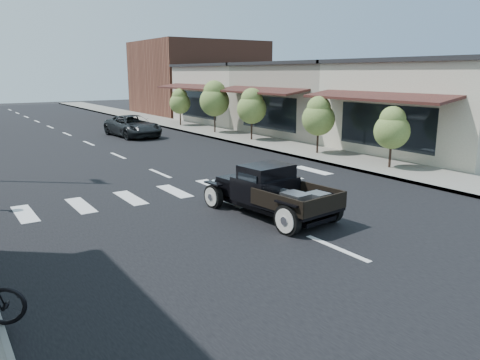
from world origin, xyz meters
TOP-DOWN VIEW (x-y plane):
  - ground at (0.00, 0.00)m, footprint 120.00×120.00m
  - road at (0.00, 15.00)m, footprint 14.00×80.00m
  - road_markings at (0.00, 10.00)m, footprint 12.00×60.00m
  - sidewalk_right at (8.50, 15.00)m, footprint 3.00×80.00m
  - storefront_near at (15.00, 4.00)m, footprint 10.00×9.00m
  - storefront_mid at (15.00, 13.00)m, footprint 10.00×9.00m
  - storefront_far at (15.00, 22.00)m, footprint 10.00×9.00m
  - far_building_right at (15.50, 32.00)m, footprint 11.00×10.00m
  - small_tree_a at (8.30, 2.24)m, footprint 1.47×1.47m
  - small_tree_b at (8.30, 6.66)m, footprint 1.61×1.61m
  - small_tree_c at (8.30, 12.35)m, footprint 1.74×1.74m
  - small_tree_d at (8.30, 16.63)m, footprint 1.96×1.96m
  - small_tree_e at (8.30, 21.75)m, footprint 1.57×1.57m
  - hotrod_pickup at (0.30, -0.04)m, footprint 2.47×4.52m
  - second_car at (3.26, 18.42)m, footprint 2.54×4.99m

SIDE VIEW (x-z plane):
  - ground at x=0.00m, z-range 0.00..0.00m
  - road_markings at x=0.00m, z-range -0.03..0.03m
  - road at x=0.00m, z-range 0.00..0.02m
  - sidewalk_right at x=8.50m, z-range 0.00..0.15m
  - second_car at x=3.26m, z-range 0.00..1.35m
  - hotrod_pickup at x=0.30m, z-range 0.00..1.50m
  - small_tree_a at x=8.30m, z-range 0.15..2.60m
  - small_tree_e at x=8.30m, z-range 0.15..2.77m
  - small_tree_b at x=8.30m, z-range 0.15..2.83m
  - small_tree_c at x=8.30m, z-range 0.15..3.05m
  - small_tree_d at x=8.30m, z-range 0.15..3.42m
  - storefront_near at x=15.00m, z-range 0.00..4.50m
  - storefront_mid at x=15.00m, z-range 0.00..4.50m
  - storefront_far at x=15.00m, z-range 0.00..4.50m
  - far_building_right at x=15.50m, z-range 0.00..7.00m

